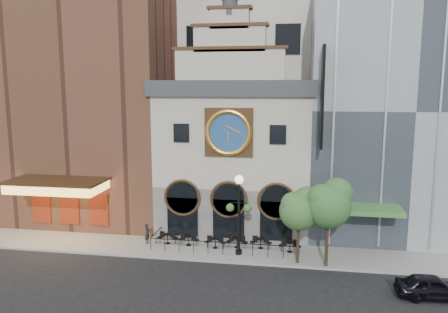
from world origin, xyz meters
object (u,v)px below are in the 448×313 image
Objects in this scene: bistro_0 at (168,238)px; tree_left at (300,208)px; car_right at (433,287)px; bistro_3 at (237,242)px; bistro_5 at (290,246)px; tree_right at (329,202)px; pedestrian at (147,233)px; lamppost at (239,206)px; bistro_2 at (215,242)px; bistro_1 at (188,239)px; bistro_4 at (261,242)px.

bistro_0 is 10.50m from tree_left.
car_right is at bearing -18.19° from bistro_0.
tree_left reaches higher than bistro_3.
tree_right reaches higher than bistro_5.
bistro_5 is 1.01× the size of pedestrian.
car_right is at bearing -25.45° from bistro_3.
bistro_5 is at bearing -3.81° from bistro_3.
lamppost reaches higher than bistro_3.
bistro_2 is at bearing 153.86° from lamppost.
bistro_2 is at bearing -166.99° from bistro_3.
bistro_2 is 1.60m from bistro_3.
bistro_5 is 5.00m from tree_right.
bistro_1 is at bearing -177.72° from bistro_3.
pedestrian is 0.26× the size of tree_right.
bistro_1 is 2.09m from bistro_2.
pedestrian is (-3.17, -0.07, 0.32)m from bistro_1.
bistro_0 is 1.00× the size of bistro_4.
tree_left is (4.44, -2.09, 3.35)m from bistro_3.
bistro_2 is 0.30× the size of tree_left.
bistro_4 is at bearing -82.96° from pedestrian.
bistro_3 is 1.75m from bistro_4.
tree_right is (6.31, -2.27, 3.86)m from bistro_3.
tree_left is at bearing -13.19° from lamppost.
bistro_2 is at bearing -171.69° from bistro_4.
tree_right is at bearing -19.83° from bistro_3.
bistro_0 and bistro_5 have the same top height.
car_right is 19.51m from pedestrian.
car_right is at bearing -31.18° from tree_right.
bistro_1 is at bearing -83.94° from pedestrian.
bistro_2 and bistro_5 have the same top height.
car_right is (10.19, -5.80, 0.07)m from bistro_4.
tree_left is at bearing -94.69° from pedestrian.
bistro_2 is 5.42m from bistro_5.
car_right reaches higher than bistro_4.
bistro_2 is at bearing 163.89° from tree_left.
bistro_1 is at bearing -4.35° from bistro_0.
bistro_3 is 13.21m from car_right.
tree_left reaches higher than car_right.
car_right is 0.68× the size of tree_right.
car_right is at bearing -22.23° from lamppost.
bistro_4 is 2.15m from bistro_5.
lamppost is (-11.64, 4.46, 2.99)m from car_right.
tree_right is at bearing -94.14° from pedestrian.
lamppost is (7.09, -1.00, 2.75)m from pedestrian.
bistro_1 is 16.52m from car_right.
bistro_0 is at bearing -77.85° from pedestrian.
car_right is (11.93, -5.68, 0.07)m from bistro_3.
bistro_1 is 0.28× the size of lamppost.
bistro_4 is (5.38, 0.27, 0.00)m from bistro_1.
bistro_4 is 6.44m from tree_right.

